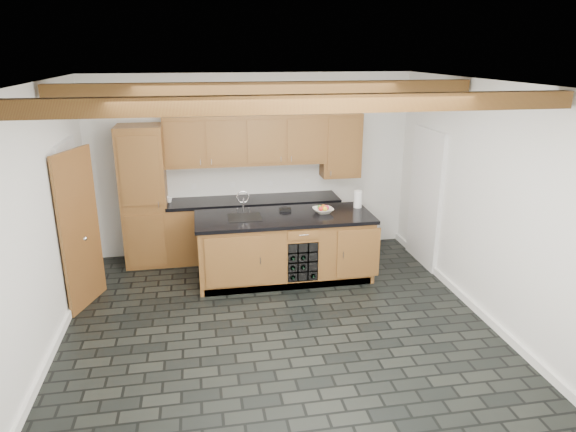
% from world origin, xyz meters
% --- Properties ---
extents(ground, '(5.00, 5.00, 0.00)m').
position_xyz_m(ground, '(0.00, 0.00, 0.00)').
color(ground, black).
rests_on(ground, ground).
extents(room_shell, '(5.01, 5.00, 5.00)m').
position_xyz_m(room_shell, '(-0.09, 0.53, 1.53)').
color(room_shell, white).
rests_on(room_shell, ground).
extents(back_cabinetry, '(3.65, 0.62, 2.20)m').
position_xyz_m(back_cabinetry, '(-0.38, 2.24, 0.98)').
color(back_cabinetry, olive).
rests_on(back_cabinetry, ground).
extents(island, '(2.48, 0.96, 0.93)m').
position_xyz_m(island, '(0.31, 1.28, 0.46)').
color(island, olive).
rests_on(island, ground).
extents(faucet, '(0.45, 0.40, 0.34)m').
position_xyz_m(faucet, '(-0.25, 1.33, 0.96)').
color(faucet, black).
rests_on(faucet, island).
extents(kitchen_scale, '(0.17, 0.11, 0.05)m').
position_xyz_m(kitchen_scale, '(0.35, 1.51, 0.95)').
color(kitchen_scale, black).
rests_on(kitchen_scale, island).
extents(fruit_bowl, '(0.32, 0.32, 0.07)m').
position_xyz_m(fruit_bowl, '(0.86, 1.32, 0.96)').
color(fruit_bowl, beige).
rests_on(fruit_bowl, island).
extents(fruit_cluster, '(0.16, 0.17, 0.07)m').
position_xyz_m(fruit_cluster, '(0.86, 1.32, 1.00)').
color(fruit_cluster, red).
rests_on(fruit_cluster, fruit_bowl).
extents(paper_towel, '(0.12, 0.12, 0.25)m').
position_xyz_m(paper_towel, '(1.42, 1.49, 1.06)').
color(paper_towel, white).
rests_on(paper_towel, island).
extents(mug, '(0.11, 0.11, 0.09)m').
position_xyz_m(mug, '(-1.30, 2.23, 0.98)').
color(mug, white).
rests_on(mug, back_cabinetry).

